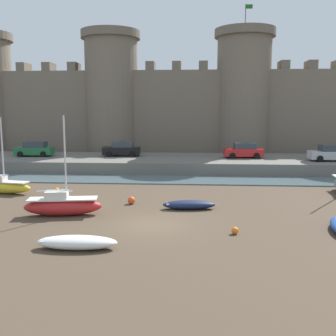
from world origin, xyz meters
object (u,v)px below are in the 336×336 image
at_px(rowboat_near_channel_left, 77,242).
at_px(mooring_buoy_off_centre, 57,190).
at_px(mooring_buoy_near_channel, 59,195).
at_px(mooring_buoy_near_shore, 131,200).
at_px(car_quay_centre_east, 244,151).
at_px(car_quay_west, 330,153).
at_px(mooring_buoy_mid_mud, 235,231).
at_px(car_quay_centre_west, 122,149).
at_px(sailboat_midflat_left, 1,186).
at_px(car_quay_east, 35,149).
at_px(rowboat_midflat_centre, 189,204).
at_px(sailboat_midflat_right, 63,205).

xyz_separation_m(rowboat_near_channel_left, mooring_buoy_off_centre, (-5.29, 12.18, -0.14)).
bearing_deg(mooring_buoy_near_channel, rowboat_near_channel_left, -66.50).
height_order(mooring_buoy_near_shore, mooring_buoy_off_centre, mooring_buoy_near_shore).
bearing_deg(car_quay_centre_east, car_quay_west, -13.88).
distance_m(mooring_buoy_mid_mud, car_quay_centre_west, 25.77).
bearing_deg(car_quay_west, sailboat_midflat_left, -157.19).
relative_size(car_quay_east, car_quay_west, 1.00).
bearing_deg(sailboat_midflat_left, mooring_buoy_near_channel, -13.52).
height_order(rowboat_midflat_centre, mooring_buoy_off_centre, rowboat_midflat_centre).
bearing_deg(mooring_buoy_near_shore, car_quay_centre_east, 60.50).
xyz_separation_m(mooring_buoy_mid_mud, car_quay_centre_west, (-10.25, 23.58, 1.81)).
distance_m(sailboat_midflat_right, mooring_buoy_mid_mud, 10.46).
bearing_deg(car_quay_east, mooring_buoy_near_channel, -62.12).
xyz_separation_m(sailboat_midflat_right, car_quay_west, (21.56, 17.82, 1.37)).
height_order(sailboat_midflat_left, mooring_buoy_off_centre, sailboat_midflat_left).
bearing_deg(car_quay_east, sailboat_midflat_left, -77.41).
xyz_separation_m(mooring_buoy_near_channel, car_quay_east, (-7.97, 15.06, 1.80)).
bearing_deg(mooring_buoy_off_centre, car_quay_west, 24.93).
bearing_deg(car_quay_centre_east, mooring_buoy_off_centre, -139.90).
distance_m(mooring_buoy_near_shore, mooring_buoy_mid_mud, 8.80).
relative_size(rowboat_midflat_centre, car_quay_centre_east, 0.83).
distance_m(mooring_buoy_mid_mud, mooring_buoy_near_channel, 14.20).
distance_m(rowboat_near_channel_left, car_quay_centre_west, 26.46).
bearing_deg(rowboat_midflat_centre, mooring_buoy_near_channel, 164.17).
bearing_deg(rowboat_midflat_centre, car_quay_centre_east, 72.70).
xyz_separation_m(mooring_buoy_near_shore, car_quay_centre_west, (-3.90, 17.48, 1.74)).
relative_size(mooring_buoy_mid_mud, mooring_buoy_off_centre, 1.01).
xyz_separation_m(car_quay_centre_west, car_quay_centre_east, (13.38, -0.72, 0.00)).
distance_m(sailboat_midflat_right, mooring_buoy_off_centre, 7.10).
bearing_deg(car_quay_east, rowboat_midflat_centre, -45.46).
relative_size(rowboat_near_channel_left, car_quay_centre_east, 0.90).
bearing_deg(mooring_buoy_off_centre, rowboat_midflat_centre, -23.67).
xyz_separation_m(car_quay_centre_west, car_quay_east, (-9.66, -0.83, 0.00)).
xyz_separation_m(rowboat_midflat_centre, car_quay_west, (13.97, 15.79, 1.69)).
xyz_separation_m(rowboat_near_channel_left, mooring_buoy_mid_mud, (7.43, 2.68, -0.13)).
relative_size(mooring_buoy_off_centre, car_quay_east, 0.09).
bearing_deg(car_quay_west, rowboat_near_channel_left, -128.96).
xyz_separation_m(mooring_buoy_mid_mud, mooring_buoy_off_centre, (-12.73, 9.50, -0.00)).
xyz_separation_m(rowboat_near_channel_left, car_quay_centre_west, (-2.82, 26.26, 1.67)).
bearing_deg(mooring_buoy_near_shore, rowboat_near_channel_left, -97.02).
bearing_deg(rowboat_near_channel_left, car_quay_centre_east, 67.53).
height_order(rowboat_midflat_centre, sailboat_midflat_left, sailboat_midflat_left).
bearing_deg(sailboat_midflat_right, mooring_buoy_mid_mud, -16.42).
distance_m(sailboat_midflat_left, car_quay_centre_east, 24.40).
distance_m(mooring_buoy_mid_mud, mooring_buoy_off_centre, 15.88).
bearing_deg(rowboat_near_channel_left, car_quay_west, 51.04).
distance_m(sailboat_midflat_left, mooring_buoy_off_centre, 4.15).
relative_size(rowboat_midflat_centre, sailboat_midflat_left, 0.60).
relative_size(rowboat_near_channel_left, car_quay_centre_west, 0.90).
xyz_separation_m(rowboat_midflat_centre, mooring_buoy_near_shore, (-3.92, 1.10, -0.05)).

